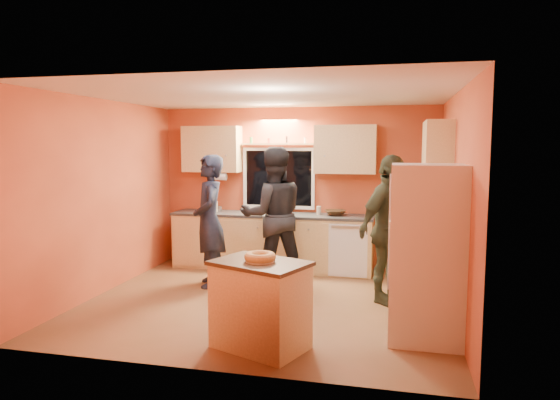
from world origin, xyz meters
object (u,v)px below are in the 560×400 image
(refrigerator, at_px, (426,253))
(person_right, at_px, (389,229))
(person_left, at_px, (209,221))
(person_center, at_px, (273,215))
(island, at_px, (260,304))

(refrigerator, relative_size, person_right, 0.96)
(person_left, xyz_separation_m, person_center, (0.83, 0.37, 0.05))
(refrigerator, relative_size, person_center, 0.92)
(refrigerator, xyz_separation_m, person_left, (-2.86, 1.37, 0.03))
(person_left, bearing_deg, person_right, 61.77)
(island, xyz_separation_m, person_left, (-1.28, 1.97, 0.49))
(island, height_order, person_left, person_left)
(refrigerator, distance_m, person_left, 3.17)
(refrigerator, bearing_deg, island, -159.14)
(refrigerator, relative_size, island, 1.70)
(person_center, bearing_deg, island, 76.09)
(island, bearing_deg, person_right, 77.86)
(island, bearing_deg, refrigerator, 42.65)
(island, height_order, person_center, person_center)
(person_center, bearing_deg, person_right, 136.09)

